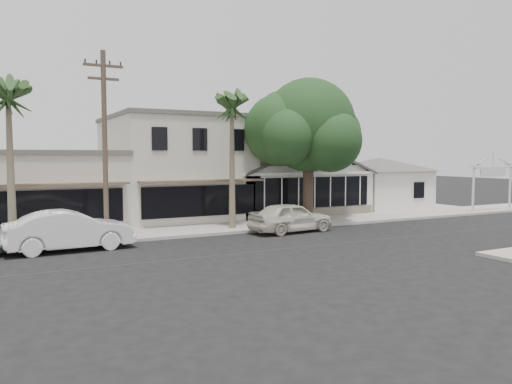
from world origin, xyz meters
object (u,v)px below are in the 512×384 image
car_1 (70,230)px  shade_tree (305,128)px  car_0 (291,217)px  arch_sign (493,170)px  utility_pole (105,142)px

car_1 → shade_tree: shade_tree is taller
shade_tree → car_0: bearing=-133.3°
arch_sign → utility_pole: utility_pole is taller
utility_pole → car_1: (-1.78, -1.17, -3.91)m
utility_pole → car_1: size_ratio=1.68×
shade_tree → utility_pole: bearing=-171.1°
car_0 → shade_tree: shade_tree is taller
arch_sign → shade_tree: bearing=172.9°
arch_sign → car_1: (-29.18, -1.27, -2.28)m
utility_pole → car_0: 10.39m
utility_pole → car_0: bearing=-6.6°
car_0 → shade_tree: bearing=-48.8°
utility_pole → car_1: utility_pole is taller
utility_pole → car_0: (9.54, -1.10, -3.97)m
car_0 → shade_tree: 6.55m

